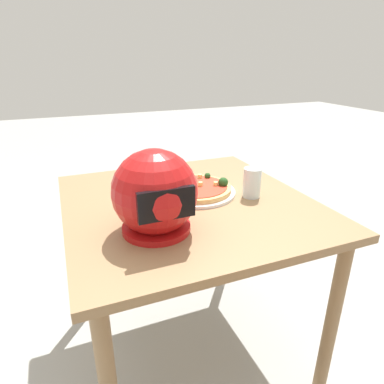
% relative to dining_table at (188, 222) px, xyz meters
% --- Properties ---
extents(ground_plane, '(14.00, 14.00, 0.00)m').
position_rel_dining_table_xyz_m(ground_plane, '(0.00, 0.00, -0.65)').
color(ground_plane, '#9E9E99').
extents(dining_table, '(0.92, 0.96, 0.74)m').
position_rel_dining_table_xyz_m(dining_table, '(0.00, 0.00, 0.00)').
color(dining_table, olive).
rests_on(dining_table, ground).
extents(pizza_plate, '(0.32, 0.32, 0.01)m').
position_rel_dining_table_xyz_m(pizza_plate, '(-0.06, -0.06, 0.10)').
color(pizza_plate, white).
rests_on(pizza_plate, dining_table).
extents(pizza, '(0.29, 0.29, 0.05)m').
position_rel_dining_table_xyz_m(pizza, '(-0.06, -0.06, 0.12)').
color(pizza, tan).
rests_on(pizza, pizza_plate).
extents(motorcycle_helmet, '(0.27, 0.27, 0.27)m').
position_rel_dining_table_xyz_m(motorcycle_helmet, '(0.18, 0.19, 0.22)').
color(motorcycle_helmet, '#B21414').
rests_on(motorcycle_helmet, dining_table).
extents(drinking_glass, '(0.07, 0.07, 0.12)m').
position_rel_dining_table_xyz_m(drinking_glass, '(-0.25, 0.06, 0.15)').
color(drinking_glass, silver).
rests_on(drinking_glass, dining_table).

